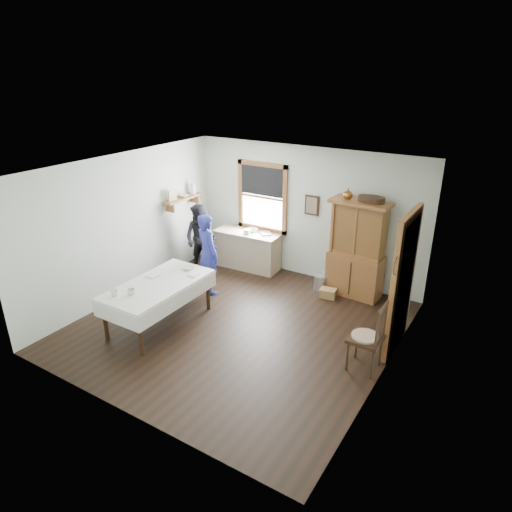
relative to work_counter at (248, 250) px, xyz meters
name	(u,v)px	position (x,y,z in m)	size (l,w,h in m)	color
room	(236,253)	(1.18, -2.16, 0.94)	(5.01, 5.01, 2.70)	black
window	(262,193)	(0.18, 0.30, 1.23)	(1.18, 0.07, 1.48)	white
doorway	(404,279)	(3.64, -1.31, 0.75)	(0.09, 1.14, 2.22)	#40392E
wall_shelf	(184,197)	(-1.19, -0.62, 1.16)	(0.24, 1.00, 0.44)	brown
framed_picture	(312,205)	(1.33, 0.30, 1.14)	(0.30, 0.04, 0.40)	#332212
rug_beater	(398,257)	(3.63, -1.86, 1.31)	(0.27, 0.27, 0.01)	black
work_counter	(248,250)	(0.00, 0.00, 0.00)	(1.43, 0.54, 0.82)	tan
china_hutch	(357,249)	(2.43, 0.02, 0.53)	(1.10, 0.52, 1.87)	brown
dining_table	(159,304)	(0.02, -2.79, -0.02)	(1.01, 1.93, 0.77)	silver
spindle_chair	(366,336)	(3.40, -2.14, 0.13)	(0.50, 0.50, 1.09)	#332212
pail	(321,282)	(1.82, -0.14, -0.25)	(0.29, 0.29, 0.31)	#A4A7AC
wicker_basket	(328,293)	(2.07, -0.37, -0.32)	(0.30, 0.21, 0.18)	olive
woman_blue	(208,257)	(-0.01, -1.38, 0.33)	(0.54, 0.36, 1.49)	navy
figure_dark	(201,241)	(-0.74, -0.68, 0.28)	(0.67, 0.52, 1.37)	black
table_cup_a	(132,292)	(-0.05, -3.30, 0.41)	(0.12, 0.12, 0.10)	silver
table_cup_b	(114,293)	(-0.25, -3.47, 0.41)	(0.11, 0.11, 0.10)	silver
table_bowl	(188,268)	(0.07, -2.08, 0.39)	(0.22, 0.22, 0.06)	silver
counter_book	(261,234)	(0.30, 0.05, 0.42)	(0.18, 0.24, 0.02)	#7D6B53
counter_bowl	(253,230)	(0.07, 0.10, 0.44)	(0.21, 0.21, 0.07)	silver
shelf_bowl	(184,196)	(-1.19, -0.61, 1.19)	(0.22, 0.22, 0.05)	silver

